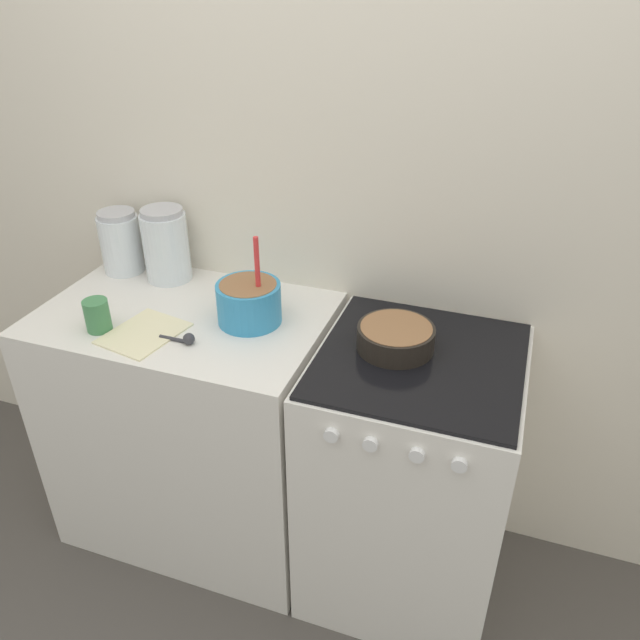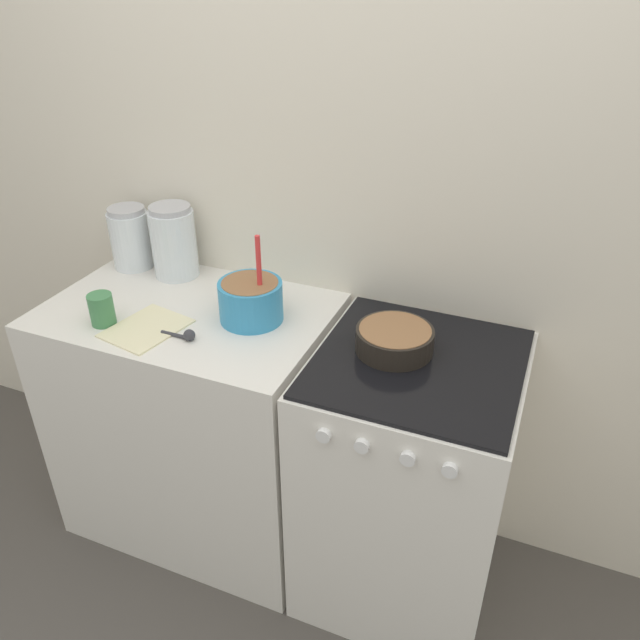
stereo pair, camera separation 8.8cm
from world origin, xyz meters
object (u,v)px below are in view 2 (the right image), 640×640
Objects in this scene: storage_jar_middle at (174,246)px; mixing_bowl at (251,298)px; baking_pan at (395,339)px; stove at (407,479)px; tin_can at (102,309)px; storage_jar_left at (131,242)px.

mixing_bowl is at bearing -24.55° from storage_jar_middle.
mixing_bowl reaches higher than baking_pan.
storage_jar_middle is (-0.87, 0.19, 0.07)m from baking_pan.
stove is 3.19× the size of mixing_bowl.
tin_can is (-0.02, -0.39, -0.06)m from storage_jar_middle.
mixing_bowl is 0.62m from storage_jar_left.
storage_jar_middle is at bearing 168.03° from baking_pan.
baking_pan is (-0.08, 0.03, 0.51)m from stove.
stove is 0.51m from baking_pan.
storage_jar_left is at bearing 169.60° from stove.
baking_pan is 0.92m from tin_can.
stove is 1.14m from storage_jar_middle.
stove is at bearing -16.91° from baking_pan.
mixing_bowl is 1.28× the size of storage_jar_left.
tin_can is (-0.89, -0.20, 0.01)m from baking_pan.
mixing_bowl is at bearing 25.69° from tin_can.
storage_jar_left is at bearing 162.76° from mixing_bowl.
storage_jar_middle is at bearing 167.60° from stove.
tin_can reaches higher than baking_pan.
baking_pan is 2.25× the size of tin_can.
storage_jar_middle is at bearing 155.45° from mixing_bowl.
stove is at bearing -2.80° from mixing_bowl.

